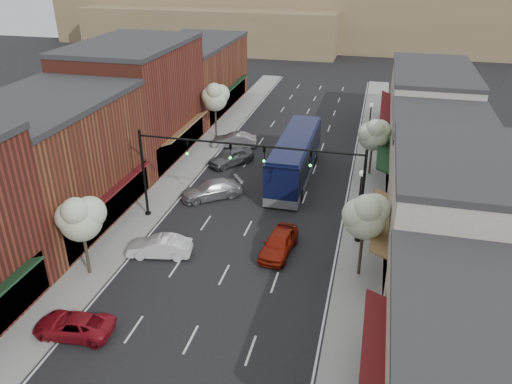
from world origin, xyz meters
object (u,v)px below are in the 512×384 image
Objects in this scene: lamp_post_far at (370,117)px; tree_left_near at (80,217)px; coach_bus at (295,157)px; parked_car_d at (231,157)px; parked_car_c at (212,190)px; tree_left_far at (215,96)px; parked_car_e at (234,140)px; tree_right_far at (374,134)px; signal_mast_right at (328,179)px; parked_car_b at (160,247)px; parked_car_a at (74,325)px; tree_right_near at (366,215)px; red_hatchback at (279,243)px; lamp_post_near at (360,189)px; signal_mast_left at (173,164)px.

tree_left_near is at bearing -119.78° from lamp_post_far.
coach_bus is 2.79× the size of parked_car_d.
tree_left_far is at bearing 161.12° from parked_car_c.
parked_car_e is (-13.41, -4.27, -2.26)m from lamp_post_far.
tree_left_near reaches higher than tree_right_far.
signal_mast_right reaches higher than tree_right_far.
parked_car_e is (2.65, 23.79, -3.47)m from tree_left_near.
tree_right_far is (2.73, 11.95, -0.63)m from signal_mast_right.
parked_car_b is 20.67m from parked_car_e.
parked_car_d is (-10.23, 11.23, -3.84)m from signal_mast_right.
tree_left_near is 6.53m from parked_car_a.
lamp_post_far is 1.04× the size of parked_car_b.
tree_right_far is 1.27× the size of parked_car_b.
tree_right_far reaches higher than parked_car_a.
coach_bus is 2.54× the size of parked_car_c.
parked_car_d is (-12.96, 15.29, -3.67)m from tree_right_near.
parked_car_e is at bearing 164.81° from tree_right_far.
tree_left_near is (-16.60, -20.00, 0.23)m from tree_right_far.
signal_mast_right is 1.80× the size of red_hatchback.
signal_mast_right reaches higher than parked_car_b.
parked_car_a is (-14.55, -25.03, -3.39)m from tree_right_far.
parked_car_d is at bearing 148.07° from parked_car_c.
tree_left_far is (-13.87, 17.95, -0.02)m from signal_mast_right.
tree_right_far is at bearing 90.00° from tree_right_near.
parked_car_e is at bearing 140.70° from coach_bus.
parked_car_d is (-12.41, 8.73, -2.22)m from lamp_post_near.
coach_bus is at bearing 60.40° from tree_left_near.
tree_left_near is 19.25m from lamp_post_near.
signal_mast_right is 1.44× the size of tree_left_near.
tree_left_near is 1.25× the size of parked_car_e.
lamp_post_far is 0.88× the size of parked_car_c.
parked_car_a is at bearing -120.16° from tree_right_far.
tree_right_near is 27.56m from tree_left_far.
tree_left_near is 12.84m from red_hatchback.
tree_right_near is at bearing -8.26° from red_hatchback.
signal_mast_left is at bearing 172.19° from parked_car_a.
parked_car_d is at bearing 166.14° from coach_bus.
tree_right_far is 17.66m from tree_left_far.
tree_left_near is at bearing -147.91° from red_hatchback.
signal_mast_left is 16.20m from parked_car_e.
lamp_post_near reaches higher than parked_car_e.
tree_right_near reaches higher than parked_car_b.
parked_car_c is 7.10m from parked_car_d.
signal_mast_right is at bearing 30.14° from tree_left_near.
parked_car_d is at bearing 124.46° from red_hatchback.
signal_mast_left is at bearing -123.86° from lamp_post_far.
coach_bus is at bearing 115.61° from tree_right_near.
tree_left_far is at bearing 178.51° from parked_car_a.
tree_left_near is 24.19m from parked_car_e.
parked_car_d is 4.61m from parked_car_e.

